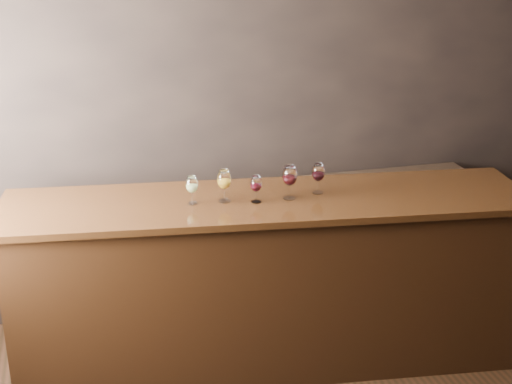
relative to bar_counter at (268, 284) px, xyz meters
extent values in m
cube|color=black|center=(0.12, 0.91, 0.84)|extent=(5.00, 0.02, 2.80)
cube|color=black|center=(0.00, 0.00, 0.00)|extent=(3.26, 1.09, 1.12)
cube|color=black|center=(0.00, 0.00, 0.58)|extent=(3.37, 1.18, 0.04)
cube|color=black|center=(0.46, 0.69, -0.08)|extent=(2.67, 0.40, 0.96)
cylinder|color=white|center=(-0.47, 0.03, 0.60)|extent=(0.06, 0.06, 0.00)
cylinder|color=white|center=(-0.47, 0.03, 0.64)|extent=(0.01, 0.01, 0.07)
ellipsoid|color=white|center=(-0.47, 0.03, 0.72)|extent=(0.07, 0.07, 0.11)
cylinder|color=white|center=(-0.47, 0.03, 0.77)|extent=(0.06, 0.06, 0.01)
ellipsoid|color=#C4C76D|center=(-0.47, 0.03, 0.71)|extent=(0.06, 0.06, 0.05)
cylinder|color=white|center=(-0.27, 0.02, 0.60)|extent=(0.07, 0.07, 0.00)
cylinder|color=white|center=(-0.27, 0.02, 0.64)|extent=(0.01, 0.01, 0.08)
ellipsoid|color=white|center=(-0.27, 0.02, 0.74)|extent=(0.09, 0.09, 0.12)
cylinder|color=white|center=(-0.27, 0.02, 0.80)|extent=(0.06, 0.06, 0.01)
ellipsoid|color=#C4831C|center=(-0.27, 0.02, 0.72)|extent=(0.07, 0.07, 0.06)
cylinder|color=white|center=(-0.09, -0.04, 0.60)|extent=(0.06, 0.06, 0.00)
cylinder|color=white|center=(-0.09, -0.04, 0.64)|extent=(0.01, 0.01, 0.06)
ellipsoid|color=white|center=(-0.09, -0.04, 0.72)|extent=(0.07, 0.07, 0.10)
cylinder|color=white|center=(-0.09, -0.04, 0.77)|extent=(0.05, 0.05, 0.01)
ellipsoid|color=black|center=(-0.09, -0.04, 0.70)|extent=(0.06, 0.06, 0.05)
cylinder|color=white|center=(0.13, -0.03, 0.60)|extent=(0.08, 0.08, 0.00)
cylinder|color=white|center=(0.13, -0.03, 0.65)|extent=(0.01, 0.01, 0.08)
ellipsoid|color=white|center=(0.13, -0.03, 0.75)|extent=(0.09, 0.09, 0.13)
cylinder|color=white|center=(0.13, -0.03, 0.81)|extent=(0.07, 0.07, 0.01)
ellipsoid|color=black|center=(0.13, -0.03, 0.73)|extent=(0.07, 0.07, 0.06)
cylinder|color=white|center=(0.33, 0.02, 0.60)|extent=(0.07, 0.07, 0.00)
cylinder|color=white|center=(0.33, 0.02, 0.64)|extent=(0.01, 0.01, 0.07)
ellipsoid|color=white|center=(0.33, 0.02, 0.74)|extent=(0.08, 0.08, 0.12)
cylinder|color=white|center=(0.33, 0.02, 0.79)|extent=(0.06, 0.06, 0.01)
ellipsoid|color=black|center=(0.33, 0.02, 0.72)|extent=(0.07, 0.07, 0.05)
camera|label=1|loc=(-1.12, -3.96, 2.21)|focal=50.00mm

